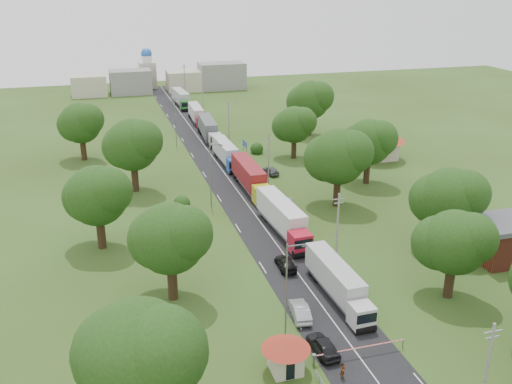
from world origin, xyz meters
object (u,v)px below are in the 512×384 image
object	(u,v)px
truck_0	(338,282)
car_lane_mid	(300,311)
guard_booth	(286,350)
info_sign	(245,147)
boom_barrier	(346,351)
pedestrian_near	(343,371)
car_lane_front	(323,346)

from	to	relation	value
truck_0	car_lane_mid	world-z (taller)	truck_0
guard_booth	car_lane_mid	world-z (taller)	guard_booth
info_sign	truck_0	distance (m)	50.01
boom_barrier	pedestrian_near	size ratio (longest dim) A/B	5.93
truck_0	car_lane_mid	distance (m)	5.86
info_sign	pedestrian_near	distance (m)	62.92
guard_booth	car_lane_mid	distance (m)	8.87
car_lane_front	guard_booth	bearing A→B (deg)	15.88
guard_booth	info_sign	size ratio (longest dim) A/B	1.07
guard_booth	info_sign	distance (m)	61.27
info_sign	car_lane_mid	distance (m)	53.00
guard_booth	pedestrian_near	bearing A→B (deg)	-28.06
boom_barrier	pedestrian_near	world-z (taller)	pedestrian_near
car_lane_front	pedestrian_near	world-z (taller)	pedestrian_near
boom_barrier	info_sign	size ratio (longest dim) A/B	2.25
info_sign	car_lane_mid	world-z (taller)	info_sign
info_sign	pedestrian_near	xyz separation A→B (m)	(-7.95, -62.37, -2.22)
guard_booth	car_lane_front	distance (m)	4.67
car_lane_mid	pedestrian_near	distance (m)	10.06
boom_barrier	car_lane_front	bearing A→B (deg)	137.60
guard_booth	car_lane_mid	size ratio (longest dim) A/B	0.96
truck_0	boom_barrier	bearing A→B (deg)	-109.40
car_lane_mid	pedestrian_near	size ratio (longest dim) A/B	2.96
guard_booth	info_sign	xyz separation A→B (m)	(12.40, 60.00, 0.84)
info_sign	car_lane_front	xyz separation A→B (m)	(-8.20, -58.50, -2.23)
pedestrian_near	car_lane_mid	bearing A→B (deg)	50.60
pedestrian_near	boom_barrier	bearing A→B (deg)	18.73
truck_0	car_lane_front	xyz separation A→B (m)	(-5.20, -8.59, -1.25)
guard_booth	truck_0	xyz separation A→B (m)	(9.39, 10.09, -0.14)
info_sign	guard_booth	bearing A→B (deg)	-101.68
car_lane_front	car_lane_mid	world-z (taller)	car_lane_front
car_lane_mid	pedestrian_near	world-z (taller)	pedestrian_near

